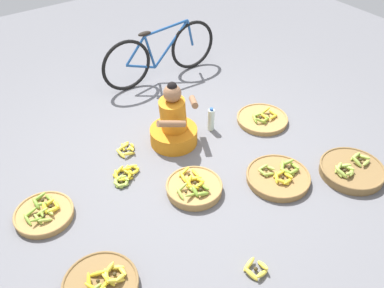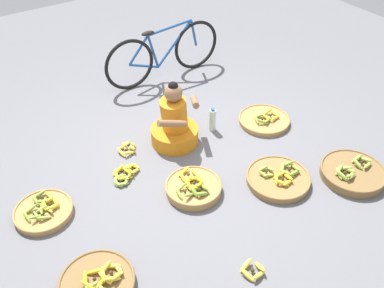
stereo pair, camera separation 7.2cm
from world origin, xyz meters
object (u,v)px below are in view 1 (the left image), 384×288
loose_bananas_front_center (127,149)px  banana_basket_front_right (194,187)px  vendor_woman_front (174,124)px  water_bottle (211,119)px  bicycle_leaning (161,54)px  loose_bananas_near_vendor (256,269)px  banana_basket_back_left (278,177)px  loose_bananas_back_right (125,176)px  banana_basket_mid_right (352,170)px  banana_basket_mid_left (101,285)px  banana_basket_back_center (262,119)px  banana_basket_near_bicycle (44,214)px

loose_bananas_front_center → banana_basket_front_right: bearing=-74.9°
vendor_woman_front → water_bottle: (0.48, -0.04, -0.11)m
banana_basket_front_right → water_bottle: 1.03m
bicycle_leaning → loose_bananas_near_vendor: bearing=-108.4°
banana_basket_back_left → banana_basket_front_right: bearing=155.3°
loose_bananas_back_right → banana_basket_mid_right: bearing=-33.8°
banana_basket_mid_left → banana_basket_back_left: (1.97, 0.08, -0.00)m
banana_basket_back_center → banana_basket_near_bicycle: (-2.63, 0.04, 0.01)m
banana_basket_back_left → loose_bananas_back_right: banana_basket_back_left is taller
bicycle_leaning → banana_basket_front_right: 2.24m
loose_bananas_front_center → banana_basket_back_center: bearing=-15.4°
vendor_woman_front → loose_bananas_near_vendor: vendor_woman_front is taller
banana_basket_mid_left → loose_bananas_back_right: 1.24m
banana_basket_near_bicycle → banana_basket_mid_right: size_ratio=0.83×
banana_basket_mid_right → loose_bananas_near_vendor: 1.59m
vendor_woman_front → loose_bananas_front_center: 0.57m
loose_bananas_front_center → loose_bananas_near_vendor: bearing=-86.2°
loose_bananas_front_center → water_bottle: bearing=-11.7°
banana_basket_back_center → vendor_woman_front: bearing=165.5°
banana_basket_near_bicycle → loose_bananas_near_vendor: bearing=-52.6°
banana_basket_mid_right → loose_bananas_back_right: 2.29m
banana_basket_mid_left → banana_basket_back_left: size_ratio=0.94×
banana_basket_back_center → bicycle_leaning: bearing=105.5°
banana_basket_near_bicycle → water_bottle: 2.05m
banana_basket_mid_left → banana_basket_back_left: bearing=2.5°
banana_basket_mid_left → banana_basket_front_right: banana_basket_front_right is taller
loose_bananas_near_vendor → loose_bananas_front_center: bearing=93.8°
vendor_woman_front → banana_basket_mid_left: bearing=-140.7°
bicycle_leaning → loose_bananas_front_center: size_ratio=7.54×
banana_basket_back_center → water_bottle: water_bottle is taller
banana_basket_back_left → banana_basket_near_bicycle: bearing=157.0°
banana_basket_front_right → banana_basket_mid_right: banana_basket_mid_right is taller
banana_basket_front_right → banana_basket_mid_right: size_ratio=0.85×
banana_basket_front_right → banana_basket_back_left: banana_basket_front_right is taller
banana_basket_back_left → loose_bananas_back_right: size_ratio=1.86×
bicycle_leaning → banana_basket_back_left: size_ratio=2.68×
banana_basket_mid_left → loose_bananas_near_vendor: banana_basket_mid_left is taller
loose_bananas_near_vendor → vendor_woman_front: bearing=77.9°
bicycle_leaning → water_bottle: 1.35m
loose_bananas_near_vendor → loose_bananas_front_center: 1.94m
loose_bananas_front_center → vendor_woman_front: bearing=-17.3°
banana_basket_front_right → banana_basket_back_left: size_ratio=0.86×
banana_basket_near_bicycle → loose_bananas_near_vendor: size_ratio=2.75×
loose_bananas_front_center → banana_basket_mid_right: bearing=-44.0°
banana_basket_mid_left → loose_bananas_near_vendor: 1.23m
bicycle_leaning → banana_basket_mid_left: size_ratio=2.85×
banana_basket_mid_left → banana_basket_near_bicycle: banana_basket_mid_left is taller
banana_basket_back_center → banana_basket_front_right: 1.41m
banana_basket_front_right → loose_bananas_near_vendor: banana_basket_front_right is taller
banana_basket_mid_right → loose_bananas_front_center: 2.35m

